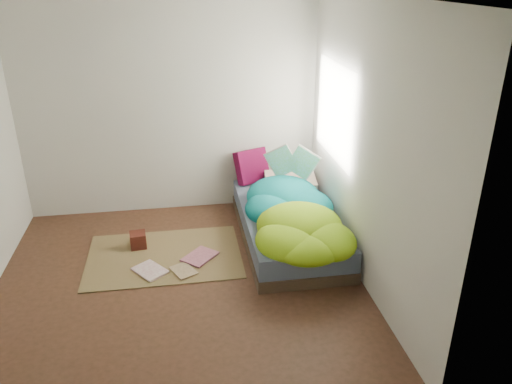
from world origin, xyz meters
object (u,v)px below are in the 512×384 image
wooden_box (138,240)px  floor_book_a (140,276)px  open_book (292,154)px  floor_book_b (190,254)px  bed (288,225)px  pillow_magenta (252,166)px

wooden_box → floor_book_a: size_ratio=0.51×
open_book → floor_book_b: bearing=-131.5°
floor_book_b → floor_book_a: bearing=-104.6°
bed → floor_book_b: bed is taller
wooden_box → bed: bearing=-2.2°
floor_book_a → floor_book_b: bearing=-4.3°
bed → floor_book_b: 1.13m
open_book → wooden_box: 1.98m
bed → floor_book_a: size_ratio=6.04×
pillow_magenta → floor_book_b: size_ratio=1.17×
wooden_box → pillow_magenta: bearing=31.7°
pillow_magenta → floor_book_b: (-0.84, -1.12, -0.52)m
floor_book_a → bed: bearing=-19.4°
wooden_box → floor_book_b: size_ratio=0.48×
wooden_box → floor_book_b: 0.61m
pillow_magenta → floor_book_b: pillow_magenta is taller
floor_book_a → wooden_box: bearing=56.1°
open_book → bed: bearing=-86.4°
pillow_magenta → wooden_box: 1.69m
open_book → floor_book_a: size_ratio=1.55×
open_book → floor_book_b: 1.62m
wooden_box → floor_book_b: bearing=-25.6°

